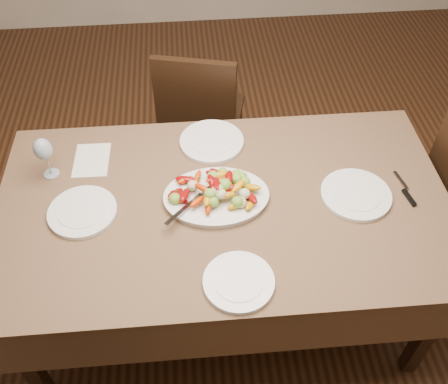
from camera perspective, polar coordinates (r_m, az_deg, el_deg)
floor at (r=2.56m, az=-0.69°, el=-14.73°), size 6.00×6.00×0.00m
dining_table at (r=2.31m, az=0.00°, el=-7.43°), size 1.85×1.05×0.76m
chair_far at (r=2.87m, az=-2.39°, el=8.82°), size 0.51×0.51×0.95m
serving_platter at (r=2.01m, az=-0.89°, el=-0.64°), size 0.42×0.31×0.02m
roasted_vegetables at (r=1.97m, az=-0.91°, el=0.46°), size 0.34×0.23×0.09m
serving_spoon at (r=1.96m, az=-2.72°, el=-0.85°), size 0.25×0.23×0.03m
plate_left at (r=2.04m, az=-15.87°, el=-2.20°), size 0.27×0.27×0.02m
plate_right at (r=2.09m, az=14.83°, el=-0.31°), size 0.29×0.29×0.02m
plate_far at (r=2.26m, az=-1.41°, el=5.78°), size 0.29×0.29×0.02m
plate_near at (r=1.77m, az=1.69°, el=-10.24°), size 0.25×0.25×0.02m
wine_glass at (r=2.17m, az=-19.73°, el=3.82°), size 0.08×0.08×0.20m
menu_card at (r=2.25m, az=-14.88°, el=3.56°), size 0.16×0.21×0.00m
table_knife at (r=2.18m, az=19.99°, el=0.21°), size 0.05×0.20×0.01m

